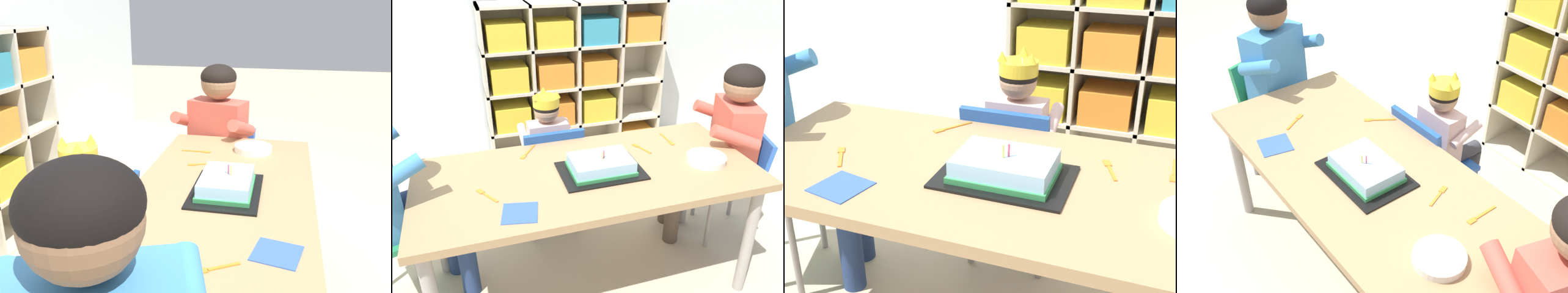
{
  "view_description": "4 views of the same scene",
  "coord_description": "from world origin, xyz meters",
  "views": [
    {
      "loc": [
        -1.39,
        -0.21,
        1.29
      ],
      "look_at": [
        0.09,
        0.11,
        0.79
      ],
      "focal_mm": 38.89,
      "sensor_mm": 36.0,
      "label": 1
    },
    {
      "loc": [
        -0.46,
        -1.45,
        1.52
      ],
      "look_at": [
        0.01,
        0.06,
        0.72
      ],
      "focal_mm": 36.91,
      "sensor_mm": 36.0,
      "label": 2
    },
    {
      "loc": [
        0.43,
        -1.2,
        1.29
      ],
      "look_at": [
        -0.05,
        0.07,
        0.67
      ],
      "focal_mm": 47.91,
      "sensor_mm": 36.0,
      "label": 3
    },
    {
      "loc": [
        1.21,
        -0.85,
        1.87
      ],
      "look_at": [
        -0.02,
        0.07,
        0.68
      ],
      "focal_mm": 43.99,
      "sensor_mm": 36.0,
      "label": 4
    }
  ],
  "objects": [
    {
      "name": "adult_helper_seated",
      "position": [
        -0.82,
        0.09,
        0.68
      ],
      "size": [
        0.48,
        0.47,
        1.08
      ],
      "rotation": [
        0.0,
        0.0,
        1.93
      ],
      "color": "#3D7FBC",
      "rests_on": "ground"
    },
    {
      "name": "ground",
      "position": [
        0.0,
        0.0,
        0.0
      ],
      "size": [
        16.0,
        16.0,
        0.0
      ],
      "primitive_type": "plane",
      "color": "beige"
    },
    {
      "name": "classroom_chair_blue",
      "position": [
        -0.07,
        0.44,
        0.4
      ],
      "size": [
        0.34,
        0.31,
        0.68
      ],
      "rotation": [
        0.0,
        0.0,
        3.15
      ],
      "color": "#1E4CA8",
      "rests_on": "ground"
    },
    {
      "name": "fork_near_child_seat",
      "position": [
        0.31,
        0.14,
        0.63
      ],
      "size": [
        0.06,
        0.12,
        0.0
      ],
      "rotation": [
        0.0,
        0.0,
        5.07
      ],
      "color": "orange",
      "rests_on": "activity_table"
    },
    {
      "name": "paper_napkin_square",
      "position": [
        -0.33,
        -0.22,
        0.63
      ],
      "size": [
        0.15,
        0.15,
        0.0
      ],
      "primitive_type": "cube",
      "rotation": [
        0.0,
        0.0,
        -0.21
      ],
      "color": "#3356B7",
      "rests_on": "activity_table"
    },
    {
      "name": "birthday_cake_on_tray",
      "position": [
        0.05,
        -0.02,
        0.66
      ],
      "size": [
        0.36,
        0.26,
        0.1
      ],
      "color": "black",
      "rests_on": "activity_table"
    },
    {
      "name": "paper_plate_stack",
      "position": [
        0.54,
        -0.08,
        0.64
      ],
      "size": [
        0.18,
        0.18,
        0.03
      ],
      "primitive_type": "cylinder",
      "color": "white",
      "rests_on": "activity_table"
    },
    {
      "name": "child_with_crown",
      "position": [
        -0.07,
        0.55,
        0.53
      ],
      "size": [
        0.3,
        0.31,
        0.84
      ],
      "rotation": [
        0.0,
        0.0,
        3.15
      ],
      "color": "beige",
      "rests_on": "ground"
    },
    {
      "name": "fork_beside_plate_stack",
      "position": [
        -0.23,
        0.25,
        0.63
      ],
      "size": [
        0.09,
        0.13,
        0.0
      ],
      "rotation": [
        0.0,
        0.0,
        0.98
      ],
      "color": "orange",
      "rests_on": "activity_table"
    },
    {
      "name": "fork_scattered_mid_table",
      "position": [
        0.48,
        0.18,
        0.63
      ],
      "size": [
        0.02,
        0.14,
        0.0
      ],
      "rotation": [
        0.0,
        0.0,
        1.58
      ],
      "color": "orange",
      "rests_on": "activity_table"
    },
    {
      "name": "fork_at_table_front_edge",
      "position": [
        -0.44,
        -0.06,
        0.63
      ],
      "size": [
        0.08,
        0.12,
        0.0
      ],
      "rotation": [
        0.0,
        0.0,
        5.26
      ],
      "color": "orange",
      "rests_on": "activity_table"
    },
    {
      "name": "guest_at_table_side",
      "position": [
        0.79,
        0.16,
        0.61
      ],
      "size": [
        0.48,
        0.46,
        1.0
      ],
      "rotation": [
        0.0,
        0.0,
        -1.87
      ],
      "color": "#D15647",
      "rests_on": "ground"
    },
    {
      "name": "classroom_chair_adult_side",
      "position": [
        -0.92,
        0.06,
        0.46
      ],
      "size": [
        0.42,
        0.45,
        0.7
      ],
      "rotation": [
        0.0,
        0.0,
        1.93
      ],
      "color": "#238451",
      "rests_on": "ground"
    },
    {
      "name": "activity_table",
      "position": [
        0.0,
        0.0,
        0.56
      ],
      "size": [
        1.48,
        0.68,
        0.63
      ],
      "color": "#A37F56",
      "rests_on": "ground"
    }
  ]
}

